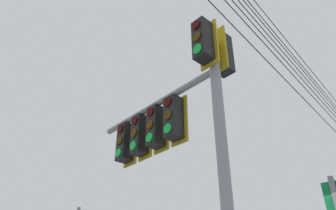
# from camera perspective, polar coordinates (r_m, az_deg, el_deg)

# --- Properties ---
(signal_mast_assembly) EXTENTS (1.29, 3.70, 6.18)m
(signal_mast_assembly) POSITION_cam_1_polar(r_m,az_deg,el_deg) (6.58, 1.81, -2.79)
(signal_mast_assembly) COLOR gray
(signal_mast_assembly) RESTS_ON ground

